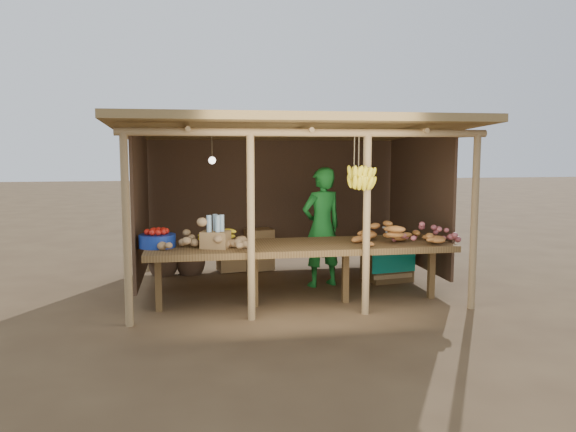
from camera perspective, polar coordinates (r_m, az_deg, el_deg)
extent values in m
plane|color=brown|center=(8.30, 0.00, -7.22)|extent=(60.00, 60.00, 0.00)
cylinder|color=#A17F53|center=(6.54, -16.09, -1.45)|extent=(0.09, 0.09, 2.20)
cylinder|color=#A17F53|center=(7.37, 18.40, -0.63)|extent=(0.09, 0.09, 2.20)
cylinder|color=#A17F53|center=(9.50, -14.18, 1.09)|extent=(0.09, 0.09, 2.20)
cylinder|color=#A17F53|center=(10.10, 10.33, 1.50)|extent=(0.09, 0.09, 2.20)
cylinder|color=#A17F53|center=(6.53, -3.78, -1.20)|extent=(0.09, 0.09, 2.20)
cylinder|color=#A17F53|center=(6.82, 7.99, -0.92)|extent=(0.09, 0.09, 2.20)
cylinder|color=#A17F53|center=(6.58, 2.27, 8.46)|extent=(4.40, 0.09, 0.09)
cylinder|color=#A17F53|center=(9.54, -1.57, 7.92)|extent=(4.40, 0.09, 0.09)
cube|color=#9D7D49|center=(8.06, 0.00, 8.79)|extent=(4.70, 3.50, 0.28)
cube|color=#483221|center=(9.55, -1.53, 1.98)|extent=(4.20, 0.04, 1.98)
cube|color=#483221|center=(8.20, -14.72, 0.98)|extent=(0.04, 2.40, 1.98)
cube|color=#483221|center=(8.88, 13.12, 1.45)|extent=(0.04, 2.40, 1.98)
cube|color=brown|center=(7.23, 1.30, -3.15)|extent=(3.90, 1.05, 0.08)
cube|color=brown|center=(7.19, -13.03, -6.64)|extent=(0.08, 0.08, 0.72)
cube|color=brown|center=(7.22, -3.42, -6.42)|extent=(0.08, 0.08, 0.72)
cube|color=brown|center=(7.44, 5.85, -6.04)|extent=(0.08, 0.08, 0.72)
cube|color=brown|center=(7.85, 14.35, -5.54)|extent=(0.08, 0.08, 0.72)
cylinder|color=navy|center=(7.15, -13.14, -2.46)|extent=(0.45, 0.45, 0.16)
cube|color=olive|center=(6.96, -7.38, -2.39)|extent=(0.40, 0.36, 0.21)
imported|color=#186C23|center=(8.23, 3.45, -1.14)|extent=(0.74, 0.60, 1.75)
cube|color=brown|center=(8.81, 10.01, -4.52)|extent=(0.72, 0.64, 0.60)
cube|color=#0C8673|center=(8.75, 10.05, -2.41)|extent=(0.80, 0.72, 0.06)
cube|color=olive|center=(9.38, -2.93, -4.43)|extent=(0.49, 0.42, 0.34)
cube|color=olive|center=(9.32, -2.94, -2.38)|extent=(0.49, 0.42, 0.34)
cube|color=olive|center=(9.33, -5.79, -4.51)|extent=(0.49, 0.42, 0.34)
ellipsoid|color=#483221|center=(9.22, -12.56, -4.20)|extent=(0.47, 0.47, 0.64)
ellipsoid|color=#483221|center=(9.21, -9.88, -4.15)|extent=(0.47, 0.47, 0.64)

